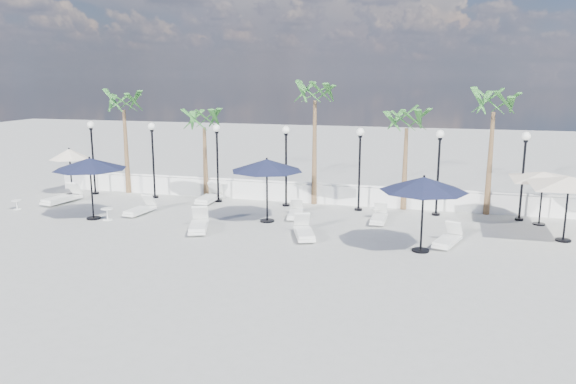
% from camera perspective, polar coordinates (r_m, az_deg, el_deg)
% --- Properties ---
extents(ground, '(100.00, 100.00, 0.00)m').
position_cam_1_polar(ground, '(21.08, -4.93, -5.31)').
color(ground, '#959691').
rests_on(ground, ground).
extents(balustrade, '(26.00, 0.30, 1.01)m').
position_cam_1_polar(balustrade, '(27.90, 0.35, -0.02)').
color(balustrade, white).
rests_on(balustrade, ground).
extents(lamppost_0, '(0.36, 0.36, 3.84)m').
position_cam_1_polar(lamppost_0, '(31.07, -19.27, 4.32)').
color(lamppost_0, black).
rests_on(lamppost_0, ground).
extents(lamppost_1, '(0.36, 0.36, 3.84)m').
position_cam_1_polar(lamppost_1, '(29.24, -13.58, 4.22)').
color(lamppost_1, black).
rests_on(lamppost_1, ground).
extents(lamppost_2, '(0.36, 0.36, 3.84)m').
position_cam_1_polar(lamppost_2, '(27.73, -7.21, 4.06)').
color(lamppost_2, black).
rests_on(lamppost_2, ground).
extents(lamppost_3, '(0.36, 0.36, 3.84)m').
position_cam_1_polar(lamppost_3, '(26.60, -0.20, 3.82)').
color(lamppost_3, black).
rests_on(lamppost_3, ground).
extents(lamppost_4, '(0.36, 0.36, 3.84)m').
position_cam_1_polar(lamppost_4, '(25.90, 7.30, 3.51)').
color(lamppost_4, black).
rests_on(lamppost_4, ground).
extents(lamppost_5, '(0.36, 0.36, 3.84)m').
position_cam_1_polar(lamppost_5, '(25.66, 15.07, 3.12)').
color(lamppost_5, black).
rests_on(lamppost_5, ground).
extents(lamppost_6, '(0.36, 0.36, 3.84)m').
position_cam_1_polar(lamppost_6, '(25.89, 22.83, 2.67)').
color(lamppost_6, black).
rests_on(lamppost_6, ground).
extents(palm_0, '(2.60, 2.60, 5.50)m').
position_cam_1_polar(palm_0, '(30.74, -16.35, 8.25)').
color(palm_0, brown).
rests_on(palm_0, ground).
extents(palm_1, '(2.60, 2.60, 4.70)m').
position_cam_1_polar(palm_1, '(28.71, -8.52, 6.82)').
color(palm_1, brown).
rests_on(palm_1, ground).
extents(palm_2, '(2.60, 2.60, 6.10)m').
position_cam_1_polar(palm_2, '(26.85, 2.76, 9.51)').
color(palm_2, brown).
rests_on(palm_2, ground).
extents(palm_3, '(2.60, 2.60, 4.90)m').
position_cam_1_polar(palm_3, '(26.33, 11.97, 6.68)').
color(palm_3, brown).
rests_on(palm_3, ground).
extents(palm_4, '(2.60, 2.60, 5.70)m').
position_cam_1_polar(palm_4, '(26.32, 20.18, 7.92)').
color(palm_4, brown).
rests_on(palm_4, ground).
extents(lounger_0, '(1.01, 2.25, 0.82)m').
position_cam_1_polar(lounger_0, '(29.70, -21.96, -0.55)').
color(lounger_0, silver).
rests_on(lounger_0, ground).
extents(lounger_1, '(0.71, 2.12, 0.79)m').
position_cam_1_polar(lounger_1, '(28.01, -8.02, -0.52)').
color(lounger_1, silver).
rests_on(lounger_1, ground).
extents(lounger_2, '(0.78, 1.90, 0.69)m').
position_cam_1_polar(lounger_2, '(26.26, -14.79, -1.70)').
color(lounger_2, silver).
rests_on(lounger_2, ground).
extents(lounger_3, '(1.33, 2.20, 0.79)m').
position_cam_1_polar(lounger_3, '(22.97, -9.07, -3.29)').
color(lounger_3, silver).
rests_on(lounger_3, ground).
extents(lounger_4, '(1.30, 2.10, 0.75)m').
position_cam_1_polar(lounger_4, '(21.75, 1.65, -4.04)').
color(lounger_4, silver).
rests_on(lounger_4, ground).
extents(lounger_5, '(0.82, 1.81, 0.65)m').
position_cam_1_polar(lounger_5, '(24.79, 0.74, -2.12)').
color(lounger_5, silver).
rests_on(lounger_5, ground).
extents(lounger_6, '(0.60, 1.82, 0.68)m').
position_cam_1_polar(lounger_6, '(24.31, 9.22, -2.53)').
color(lounger_6, silver).
rests_on(lounger_6, ground).
extents(lounger_7, '(1.14, 1.96, 0.70)m').
position_cam_1_polar(lounger_7, '(21.62, 15.91, -4.64)').
color(lounger_7, silver).
rests_on(lounger_7, ground).
extents(side_table_0, '(0.45, 0.45, 0.44)m').
position_cam_1_polar(side_table_0, '(29.21, -25.84, -1.09)').
color(side_table_0, silver).
rests_on(side_table_0, ground).
extents(side_table_1, '(0.54, 0.54, 0.52)m').
position_cam_1_polar(side_table_1, '(25.61, -17.88, -2.03)').
color(side_table_1, silver).
rests_on(side_table_1, ground).
extents(side_table_2, '(0.45, 0.45, 0.43)m').
position_cam_1_polar(side_table_2, '(25.01, 8.91, -2.04)').
color(side_table_2, silver).
rests_on(side_table_2, ground).
extents(parasol_navy_left, '(3.13, 3.13, 2.76)m').
position_cam_1_polar(parasol_navy_left, '(25.59, -19.50, 2.69)').
color(parasol_navy_left, black).
rests_on(parasol_navy_left, ground).
extents(parasol_navy_mid, '(3.10, 3.10, 2.78)m').
position_cam_1_polar(parasol_navy_mid, '(23.69, -2.17, 2.71)').
color(parasol_navy_mid, black).
rests_on(parasol_navy_mid, ground).
extents(parasol_navy_right, '(3.10, 3.10, 2.78)m').
position_cam_1_polar(parasol_navy_right, '(20.15, 13.63, 0.75)').
color(parasol_navy_right, black).
rests_on(parasol_navy_right, ground).
extents(parasol_cream_sq_a, '(4.96, 4.96, 2.43)m').
position_cam_1_polar(parasol_cream_sq_a, '(25.51, 24.54, 1.86)').
color(parasol_cream_sq_a, black).
rests_on(parasol_cream_sq_a, ground).
extents(parasol_cream_sq_b, '(5.35, 5.35, 2.68)m').
position_cam_1_polar(parasol_cream_sq_b, '(23.29, 26.70, 1.38)').
color(parasol_cream_sq_b, black).
rests_on(parasol_cream_sq_b, ground).
extents(parasol_cream_small, '(2.04, 2.04, 2.50)m').
position_cam_1_polar(parasol_cream_small, '(31.27, -21.33, 3.56)').
color(parasol_cream_small, black).
rests_on(parasol_cream_small, ground).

